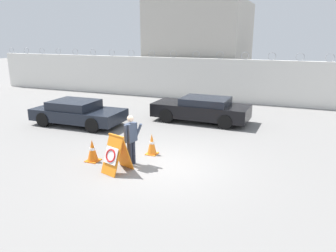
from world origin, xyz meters
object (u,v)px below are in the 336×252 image
Objects in this scene: barricade_sign at (116,154)px; security_guard at (131,138)px; parked_car_rear_sedan at (202,109)px; traffic_cone_mid at (92,151)px; traffic_cone_near at (152,144)px; parked_car_front_coupe at (78,112)px.

barricade_sign is 0.72× the size of security_guard.
security_guard is 6.15m from parked_car_rear_sedan.
parked_car_rear_sedan reaches higher than barricade_sign.
barricade_sign is at bearing 85.24° from parked_car_rear_sedan.
traffic_cone_mid is at bearing 109.68° from security_guard.
traffic_cone_near is 5.02m from parked_car_rear_sedan.
security_guard is at bearing 86.09° from parked_car_rear_sedan.
traffic_cone_near is 0.99× the size of traffic_cone_mid.
traffic_cone_mid reaches higher than traffic_cone_near.
traffic_cone_mid is 4.93m from parked_car_front_coupe.
security_guard is 5.79m from parked_car_front_coupe.
traffic_cone_mid is 0.17× the size of parked_car_front_coupe.
parked_car_rear_sedan is at bearing 101.51° from barricade_sign.
security_guard reaches higher than parked_car_front_coupe.
traffic_cone_mid is at bearing -139.89° from traffic_cone_near.
parked_car_front_coupe reaches higher than traffic_cone_mid.
parked_car_rear_sedan is (0.61, 6.12, -0.29)m from security_guard.
parked_car_front_coupe is (-3.28, 3.67, 0.21)m from traffic_cone_mid.
parked_car_front_coupe is (-4.86, 2.34, 0.21)m from traffic_cone_near.
parked_car_front_coupe is at bearing 64.10° from security_guard.
traffic_cone_mid is (-1.35, -0.21, -0.53)m from security_guard.
traffic_cone_near is (0.39, 1.81, -0.22)m from barricade_sign.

